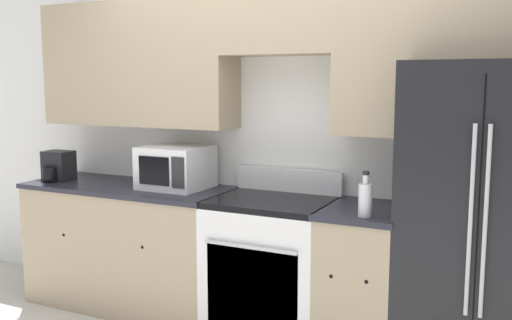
# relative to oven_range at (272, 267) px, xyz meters

# --- Properties ---
(wall_back) EXTENTS (8.00, 0.39, 2.60)m
(wall_back) POSITION_rel_oven_range_xyz_m (-0.12, 0.26, 1.07)
(wall_back) COLOR white
(wall_back) RESTS_ON ground_plane
(lower_cabinets_left) EXTENTS (1.58, 0.64, 0.92)m
(lower_cabinets_left) POSITION_rel_oven_range_xyz_m (-1.17, 0.00, -0.00)
(lower_cabinets_left) COLOR tan
(lower_cabinets_left) RESTS_ON ground_plane
(lower_cabinets_right) EXTENTS (0.48, 0.64, 0.92)m
(lower_cabinets_right) POSITION_rel_oven_range_xyz_m (0.61, -0.00, -0.00)
(lower_cabinets_right) COLOR tan
(lower_cabinets_right) RESTS_ON ground_plane
(oven_range) EXTENTS (0.77, 0.65, 1.08)m
(oven_range) POSITION_rel_oven_range_xyz_m (0.00, 0.00, 0.00)
(oven_range) COLOR white
(oven_range) RESTS_ON ground_plane
(refrigerator) EXTENTS (0.87, 0.73, 1.79)m
(refrigerator) POSITION_rel_oven_range_xyz_m (1.28, 0.04, 0.43)
(refrigerator) COLOR black
(refrigerator) RESTS_ON ground_plane
(microwave) EXTENTS (0.45, 0.43, 0.30)m
(microwave) POSITION_rel_oven_range_xyz_m (-0.78, 0.06, 0.61)
(microwave) COLOR white
(microwave) RESTS_ON lower_cabinets_left
(bottle) EXTENTS (0.08, 0.08, 0.26)m
(bottle) POSITION_rel_oven_range_xyz_m (0.67, -0.21, 0.56)
(bottle) COLOR silver
(bottle) RESTS_ON lower_cabinets_right
(paper_towel_holder) EXTENTS (0.22, 0.23, 0.23)m
(paper_towel_holder) POSITION_rel_oven_range_xyz_m (-1.79, -0.07, 0.56)
(paper_towel_holder) COLOR black
(paper_towel_holder) RESTS_ON lower_cabinets_left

